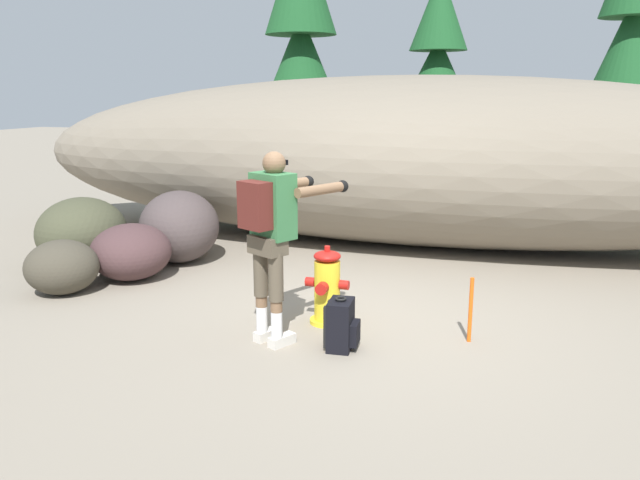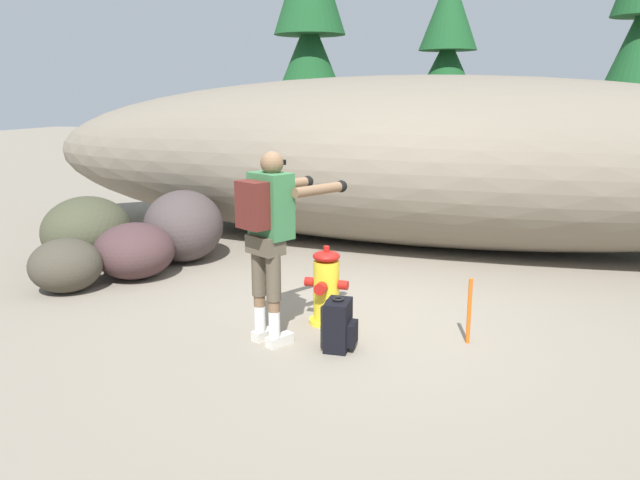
% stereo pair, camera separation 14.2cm
% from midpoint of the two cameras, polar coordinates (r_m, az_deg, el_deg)
% --- Properties ---
extents(ground_plane, '(56.00, 56.00, 0.04)m').
position_cam_midpoint_polar(ground_plane, '(6.19, 3.20, -7.69)').
color(ground_plane, gray).
extents(dirt_embankment, '(12.41, 3.20, 2.43)m').
position_cam_midpoint_polar(dirt_embankment, '(9.32, 9.34, 7.10)').
color(dirt_embankment, '#756B5B').
rests_on(dirt_embankment, ground_plane).
extents(fire_hydrant, '(0.43, 0.38, 0.77)m').
position_cam_midpoint_polar(fire_hydrant, '(6.06, 1.24, -4.39)').
color(fire_hydrant, yellow).
rests_on(fire_hydrant, ground_plane).
extents(utility_worker, '(0.79, 1.04, 1.71)m').
position_cam_midpoint_polar(utility_worker, '(5.43, -3.74, 1.48)').
color(utility_worker, beige).
rests_on(utility_worker, ground_plane).
extents(spare_backpack, '(0.31, 0.31, 0.47)m').
position_cam_midpoint_polar(spare_backpack, '(5.51, 2.45, -7.76)').
color(spare_backpack, black).
rests_on(spare_backpack, ground_plane).
extents(boulder_large, '(1.39, 1.47, 0.94)m').
position_cam_midpoint_polar(boulder_large, '(8.47, -11.82, 1.27)').
color(boulder_large, '#453A3A').
rests_on(boulder_large, ground_plane).
extents(boulder_mid, '(1.04, 1.07, 0.67)m').
position_cam_midpoint_polar(boulder_mid, '(7.84, -16.01, -0.94)').
color(boulder_mid, '#452F30').
rests_on(boulder_mid, ground_plane).
extents(boulder_small, '(1.57, 1.64, 0.90)m').
position_cam_midpoint_polar(boulder_small, '(8.58, -19.95, 0.74)').
color(boulder_small, '#40412E').
rests_on(boulder_small, ground_plane).
extents(boulder_outlier, '(1.07, 1.06, 0.61)m').
position_cam_midpoint_polar(boulder_outlier, '(7.55, -21.61, -2.16)').
color(boulder_outlier, '#413C31').
rests_on(boulder_outlier, ground_plane).
extents(pine_tree_far_left, '(2.43, 2.43, 5.83)m').
position_cam_midpoint_polar(pine_tree_far_left, '(14.53, -0.64, 16.54)').
color(pine_tree_far_left, '#47331E').
rests_on(pine_tree_far_left, ground_plane).
extents(pine_tree_left, '(2.05, 2.05, 4.88)m').
position_cam_midpoint_polar(pine_tree_left, '(15.29, 11.73, 15.36)').
color(pine_tree_left, '#47331E').
rests_on(pine_tree_left, ground_plane).
extents(survey_stake, '(0.04, 0.04, 0.60)m').
position_cam_midpoint_polar(survey_stake, '(5.77, 14.09, -6.28)').
color(survey_stake, '#E55914').
rests_on(survey_stake, ground_plane).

